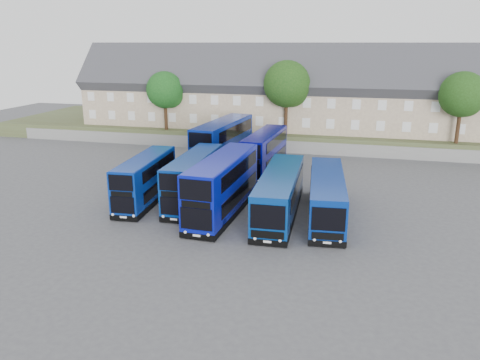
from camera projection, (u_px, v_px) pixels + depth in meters
name	position (u px, v px, depth m)	size (l,w,h in m)	color
ground	(209.00, 218.00, 36.62)	(120.00, 120.00, 0.00)	#4C4C51
retaining_wall	(268.00, 146.00, 58.72)	(70.00, 0.40, 1.50)	slate
earth_bank	(281.00, 130.00, 67.95)	(80.00, 20.00, 2.00)	#4B4F2C
terrace_row	(299.00, 94.00, 61.94)	(60.00, 10.40, 11.20)	tan
dd_front_left	(145.00, 181.00, 39.84)	(2.91, 9.90, 3.88)	#072B92
dd_front_mid	(194.00, 180.00, 39.59)	(2.62, 10.38, 4.10)	navy
dd_front_right	(223.00, 187.00, 37.01)	(3.12, 11.60, 4.57)	#0913A5
dd_rear_left	(223.00, 144.00, 52.00)	(3.96, 12.44, 4.87)	navy
dd_rear_right	(264.00, 153.00, 49.08)	(3.11, 10.66, 4.18)	#06087B
coach_east_a	(280.00, 194.00, 36.85)	(3.17, 12.81, 3.48)	navy
coach_east_b	(326.00, 197.00, 36.51)	(3.64, 12.34, 3.33)	navy
tree_west	(166.00, 91.00, 61.22)	(4.80, 4.80, 7.65)	#382314
tree_mid	(288.00, 86.00, 57.63)	(5.76, 5.76, 9.18)	#382314
tree_east	(463.00, 96.00, 52.65)	(5.12, 5.12, 8.16)	#382314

